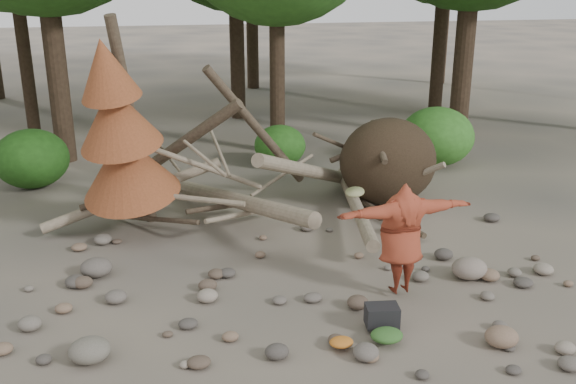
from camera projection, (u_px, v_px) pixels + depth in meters
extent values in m
plane|color=#514C44|center=(324.00, 303.00, 10.25)|extent=(120.00, 120.00, 0.00)
ellipsoid|color=#332619|center=(388.00, 162.00, 14.41)|extent=(2.20, 1.87, 1.98)
cylinder|color=gray|center=(232.00, 200.00, 13.31)|extent=(2.61, 5.11, 1.08)
cylinder|color=gray|center=(311.00, 171.00, 14.00)|extent=(3.18, 3.71, 1.90)
cylinder|color=brown|center=(170.00, 152.00, 13.64)|extent=(3.08, 1.91, 2.49)
cylinder|color=gray|center=(355.00, 203.00, 13.69)|extent=(1.13, 4.98, 0.43)
cylinder|color=brown|center=(257.00, 127.00, 14.06)|extent=(2.39, 1.03, 2.89)
cylinder|color=gray|center=(134.00, 194.00, 13.16)|extent=(3.71, 0.86, 1.20)
cylinder|color=#4C3F30|center=(160.00, 219.00, 12.92)|extent=(1.52, 1.70, 0.49)
cylinder|color=gray|center=(282.00, 175.00, 14.11)|extent=(1.57, 0.85, 0.69)
cylinder|color=#4C3F30|center=(346.00, 148.00, 14.75)|extent=(1.92, 1.25, 1.10)
cylinder|color=gray|center=(219.00, 150.00, 13.43)|extent=(0.37, 1.42, 0.85)
cylinder|color=#4C3F30|center=(386.00, 215.00, 13.59)|extent=(0.79, 2.54, 0.12)
cylinder|color=gray|center=(246.00, 213.00, 12.82)|extent=(1.78, 1.11, 0.29)
cylinder|color=#4C3F30|center=(133.00, 125.00, 12.51)|extent=(0.67, 1.13, 4.35)
cone|color=brown|center=(127.00, 164.00, 12.41)|extent=(2.06, 2.13, 1.86)
cone|color=brown|center=(116.00, 116.00, 11.88)|extent=(1.71, 1.78, 1.65)
cone|color=brown|center=(106.00, 68.00, 11.40)|extent=(1.23, 1.30, 1.41)
cylinder|color=#38281C|center=(277.00, 28.00, 17.82)|extent=(0.44, 0.44, 7.14)
cylinder|color=#38281C|center=(19.00, 14.00, 20.30)|extent=(0.42, 0.42, 7.56)
cylinder|color=#38281C|center=(443.00, 1.00, 23.26)|extent=(0.50, 0.50, 8.12)
ellipsoid|color=#215216|center=(31.00, 159.00, 15.64)|extent=(1.80, 1.80, 1.44)
ellipsoid|color=#2C681E|center=(280.00, 146.00, 17.45)|extent=(1.40, 1.40, 1.12)
ellipsoid|color=#377C26|center=(437.00, 136.00, 17.43)|extent=(2.00, 2.00, 1.60)
imported|color=maroon|center=(401.00, 238.00, 10.22)|extent=(2.30, 0.78, 1.84)
cylinder|color=#868655|center=(355.00, 192.00, 9.48)|extent=(0.28, 0.29, 0.11)
cube|color=black|center=(382.00, 319.00, 9.46)|extent=(0.52, 0.38, 0.32)
ellipsoid|color=#2F5A24|center=(387.00, 338.00, 9.10)|extent=(0.47, 0.39, 0.18)
ellipsoid|color=#B2631E|center=(341.00, 345.00, 8.98)|extent=(0.34, 0.28, 0.12)
ellipsoid|color=#696357|center=(90.00, 350.00, 8.66)|extent=(0.57, 0.51, 0.34)
ellipsoid|color=#7F644F|center=(502.00, 337.00, 9.03)|extent=(0.48, 0.43, 0.29)
ellipsoid|color=gray|center=(469.00, 268.00, 11.04)|extent=(0.61, 0.55, 0.37)
ellipsoid|color=#5B544D|center=(96.00, 267.00, 11.12)|extent=(0.55, 0.49, 0.33)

